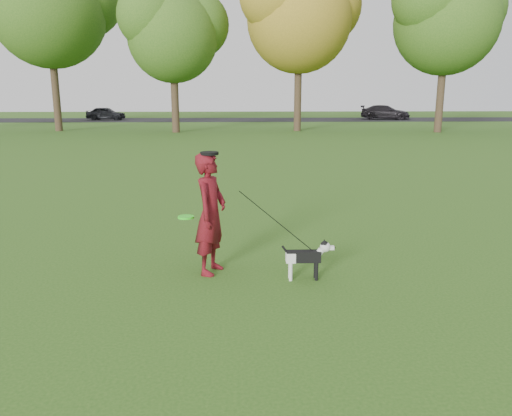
{
  "coord_description": "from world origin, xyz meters",
  "views": [
    {
      "loc": [
        -0.05,
        -7.26,
        2.58
      ],
      "look_at": [
        0.22,
        -0.3,
        0.95
      ],
      "focal_mm": 35.0,
      "sensor_mm": 36.0,
      "label": 1
    }
  ],
  "objects_px": {
    "man": "(211,214)",
    "car_right": "(385,112)",
    "car_left": "(106,113)",
    "dog": "(308,255)"
  },
  "relations": [
    {
      "from": "car_left",
      "to": "car_right",
      "type": "height_order",
      "value": "car_right"
    },
    {
      "from": "car_left",
      "to": "car_right",
      "type": "distance_m",
      "value": 26.07
    },
    {
      "from": "man",
      "to": "car_right",
      "type": "relative_size",
      "value": 0.39
    },
    {
      "from": "car_left",
      "to": "man",
      "type": "bearing_deg",
      "value": -157.56
    },
    {
      "from": "dog",
      "to": "car_left",
      "type": "distance_m",
      "value": 42.72
    },
    {
      "from": "dog",
      "to": "car_left",
      "type": "xyz_separation_m",
      "value": [
        -13.08,
        40.67,
        0.26
      ]
    },
    {
      "from": "man",
      "to": "car_left",
      "type": "height_order",
      "value": "man"
    },
    {
      "from": "man",
      "to": "dog",
      "type": "height_order",
      "value": "man"
    },
    {
      "from": "man",
      "to": "car_left",
      "type": "bearing_deg",
      "value": 35.13
    },
    {
      "from": "car_right",
      "to": "car_left",
      "type": "bearing_deg",
      "value": 106.61
    }
  ]
}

